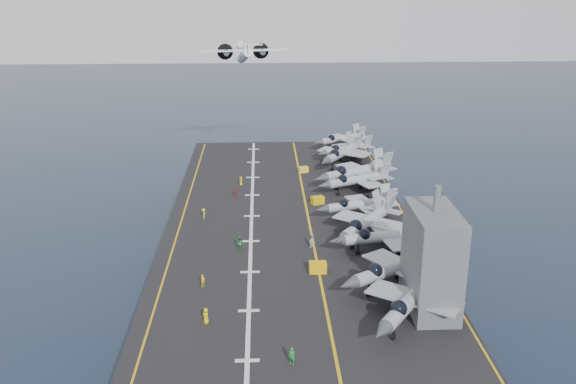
{
  "coord_description": "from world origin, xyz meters",
  "views": [
    {
      "loc": [
        -4.25,
        -95.58,
        47.92
      ],
      "look_at": [
        0.0,
        4.0,
        13.0
      ],
      "focal_mm": 40.0,
      "sensor_mm": 36.0,
      "label": 1
    }
  ],
  "objects_px": {
    "island_superstructure": "(433,248)",
    "fighter_jet_0": "(411,299)",
    "tow_cart_a": "(318,267)",
    "transport_plane": "(244,56)"
  },
  "relations": [
    {
      "from": "fighter_jet_0",
      "to": "transport_plane",
      "type": "distance_m",
      "value": 91.45
    },
    {
      "from": "tow_cart_a",
      "to": "transport_plane",
      "type": "bearing_deg",
      "value": 98.14
    },
    {
      "from": "island_superstructure",
      "to": "fighter_jet_0",
      "type": "relative_size",
      "value": 0.78
    },
    {
      "from": "island_superstructure",
      "to": "fighter_jet_0",
      "type": "xyz_separation_m",
      "value": [
        -2.89,
        -2.96,
        -4.72
      ]
    },
    {
      "from": "fighter_jet_0",
      "to": "transport_plane",
      "type": "xyz_separation_m",
      "value": [
        -20.02,
        87.87,
        15.53
      ]
    },
    {
      "from": "tow_cart_a",
      "to": "transport_plane",
      "type": "relative_size",
      "value": 0.1
    },
    {
      "from": "tow_cart_a",
      "to": "fighter_jet_0",
      "type": "bearing_deg",
      "value": -53.75
    },
    {
      "from": "tow_cart_a",
      "to": "island_superstructure",
      "type": "bearing_deg",
      "value": -38.48
    },
    {
      "from": "island_superstructure",
      "to": "fighter_jet_0",
      "type": "distance_m",
      "value": 6.28
    },
    {
      "from": "fighter_jet_0",
      "to": "transport_plane",
      "type": "height_order",
      "value": "transport_plane"
    }
  ]
}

